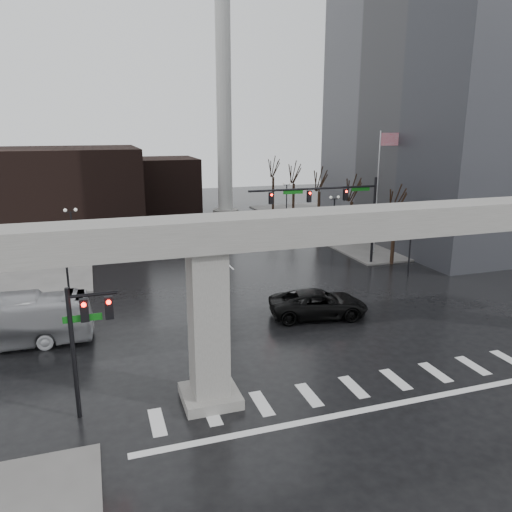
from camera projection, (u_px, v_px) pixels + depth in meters
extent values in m
plane|color=black|center=(344.00, 377.00, 25.48)|extent=(160.00, 160.00, 0.00)
cube|color=slate|center=(390.00, 222.00, 66.42)|extent=(28.00, 36.00, 0.15)
cube|color=gray|center=(352.00, 224.00, 23.45)|extent=(48.00, 2.20, 1.40)
cube|color=gray|center=(208.00, 328.00, 22.43)|extent=(1.60, 1.60, 7.30)
cube|color=gray|center=(210.00, 396.00, 23.30)|extent=(2.60, 2.60, 0.50)
cube|color=slate|center=(473.00, 42.00, 52.53)|extent=(22.00, 26.00, 42.00)
cube|color=black|center=(69.00, 191.00, 58.54)|extent=(16.00, 14.00, 10.00)
cube|color=black|center=(161.00, 186.00, 71.62)|extent=(10.00, 10.00, 8.00)
cylinder|color=beige|center=(224.00, 106.00, 65.74)|extent=(2.00, 2.00, 30.00)
cylinder|color=gray|center=(226.00, 214.00, 69.40)|extent=(3.60, 3.60, 1.20)
cylinder|color=black|center=(373.00, 221.00, 45.62)|extent=(0.24, 0.24, 8.00)
cylinder|color=black|center=(315.00, 189.00, 42.99)|extent=(12.00, 0.18, 0.18)
cube|color=black|center=(345.00, 195.00, 44.06)|extent=(0.35, 0.30, 1.00)
cube|color=black|center=(309.00, 196.00, 43.00)|extent=(0.35, 0.30, 1.00)
cube|color=black|center=(271.00, 198.00, 41.94)|extent=(0.35, 0.30, 1.00)
sphere|color=#FF0C05|center=(346.00, 192.00, 43.82)|extent=(0.20, 0.20, 0.20)
cube|color=#0D5B11|center=(361.00, 189.00, 44.40)|extent=(1.80, 0.05, 0.35)
cube|color=#0D5B11|center=(293.00, 192.00, 42.43)|extent=(1.80, 0.05, 0.35)
cylinder|color=black|center=(74.00, 355.00, 21.30)|extent=(0.20, 0.20, 6.00)
cylinder|color=black|center=(93.00, 295.00, 20.94)|extent=(2.00, 0.14, 0.14)
cube|color=black|center=(84.00, 310.00, 20.98)|extent=(0.35, 0.30, 1.00)
cube|color=black|center=(109.00, 308.00, 21.29)|extent=(0.35, 0.30, 1.00)
cube|color=#0D5B11|center=(83.00, 318.00, 21.04)|extent=(1.60, 0.05, 0.30)
cylinder|color=silver|center=(377.00, 194.00, 48.72)|extent=(0.12, 0.12, 12.00)
cube|color=red|center=(389.00, 139.00, 47.70)|extent=(2.00, 0.03, 1.20)
cylinder|color=black|center=(410.00, 249.00, 41.83)|extent=(0.14, 0.14, 4.80)
cube|color=black|center=(412.00, 222.00, 41.23)|extent=(0.90, 0.06, 0.06)
sphere|color=silver|center=(408.00, 220.00, 41.05)|extent=(0.32, 0.32, 0.32)
sphere|color=silver|center=(417.00, 219.00, 41.32)|extent=(0.32, 0.32, 0.32)
cylinder|color=black|center=(334.00, 220.00, 54.69)|extent=(0.14, 0.14, 4.80)
cube|color=black|center=(335.00, 199.00, 54.09)|extent=(0.90, 0.06, 0.06)
sphere|color=silver|center=(331.00, 197.00, 53.90)|extent=(0.32, 0.32, 0.32)
sphere|color=silver|center=(338.00, 197.00, 54.18)|extent=(0.32, 0.32, 0.32)
cylinder|color=black|center=(287.00, 202.00, 67.55)|extent=(0.14, 0.14, 4.80)
cube|color=black|center=(287.00, 185.00, 66.95)|extent=(0.90, 0.06, 0.06)
sphere|color=silver|center=(284.00, 183.00, 66.76)|extent=(0.32, 0.32, 0.32)
sphere|color=silver|center=(290.00, 183.00, 67.04)|extent=(0.32, 0.32, 0.32)
cylinder|color=black|center=(68.00, 280.00, 33.64)|extent=(0.14, 0.14, 4.80)
cube|color=black|center=(65.00, 246.00, 33.04)|extent=(0.90, 0.06, 0.06)
sphere|color=silver|center=(57.00, 243.00, 32.85)|extent=(0.32, 0.32, 0.32)
sphere|color=silver|center=(71.00, 242.00, 33.13)|extent=(0.32, 0.32, 0.32)
cylinder|color=black|center=(73.00, 237.00, 46.49)|extent=(0.14, 0.14, 4.80)
cube|color=black|center=(71.00, 212.00, 45.90)|extent=(0.90, 0.06, 0.06)
sphere|color=silver|center=(65.00, 210.00, 45.71)|extent=(0.32, 0.32, 0.32)
sphere|color=silver|center=(76.00, 210.00, 45.98)|extent=(0.32, 0.32, 0.32)
cylinder|color=black|center=(76.00, 213.00, 59.35)|extent=(0.14, 0.14, 4.80)
cube|color=black|center=(74.00, 193.00, 58.75)|extent=(0.90, 0.06, 0.06)
sphere|color=silver|center=(70.00, 192.00, 58.57)|extent=(0.32, 0.32, 0.32)
sphere|color=silver|center=(78.00, 191.00, 58.84)|extent=(0.32, 0.32, 0.32)
cylinder|color=black|center=(393.00, 240.00, 45.84)|extent=(0.34, 0.34, 4.55)
cylinder|color=black|center=(396.00, 200.00, 44.89)|extent=(0.12, 1.52, 2.98)
cylinder|color=black|center=(399.00, 202.00, 45.33)|extent=(0.83, 1.14, 2.51)
cylinder|color=black|center=(351.00, 224.00, 53.17)|extent=(0.34, 0.34, 4.66)
cylinder|color=black|center=(352.00, 188.00, 52.20)|extent=(0.12, 1.55, 3.05)
cylinder|color=black|center=(355.00, 190.00, 52.64)|extent=(0.85, 1.16, 2.57)
cylinder|color=black|center=(319.00, 211.00, 60.51)|extent=(0.34, 0.34, 4.76)
cylinder|color=black|center=(320.00, 179.00, 59.51)|extent=(0.12, 1.59, 3.11)
cylinder|color=black|center=(322.00, 181.00, 59.96)|extent=(0.86, 1.18, 2.62)
cylinder|color=black|center=(293.00, 202.00, 67.84)|extent=(0.34, 0.34, 4.87)
cylinder|color=black|center=(294.00, 172.00, 66.83)|extent=(0.12, 1.62, 3.18)
cylinder|color=black|center=(297.00, 174.00, 67.27)|extent=(0.88, 1.20, 2.68)
cylinder|color=black|center=(273.00, 194.00, 75.17)|extent=(0.34, 0.34, 4.97)
cylinder|color=black|center=(273.00, 166.00, 74.14)|extent=(0.12, 1.65, 3.25)
cylinder|color=black|center=(276.00, 168.00, 74.58)|extent=(0.89, 1.23, 2.74)
imported|color=black|center=(318.00, 304.00, 33.42)|extent=(6.99, 4.14, 1.82)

